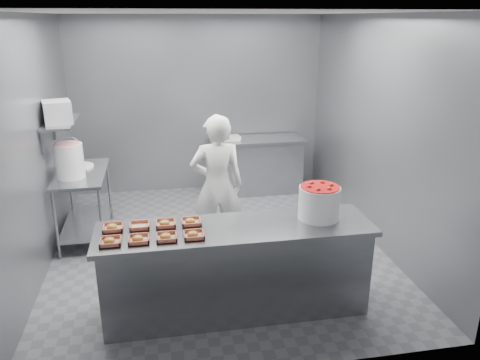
% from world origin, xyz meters
% --- Properties ---
extents(floor, '(4.50, 4.50, 0.00)m').
position_xyz_m(floor, '(0.00, 0.00, 0.00)').
color(floor, '#4C4C51').
rests_on(floor, ground).
extents(ceiling, '(4.50, 4.50, 0.00)m').
position_xyz_m(ceiling, '(0.00, 0.00, 2.80)').
color(ceiling, white).
rests_on(ceiling, wall_back).
extents(wall_back, '(4.00, 0.04, 2.80)m').
position_xyz_m(wall_back, '(0.00, 2.25, 1.40)').
color(wall_back, slate).
rests_on(wall_back, ground).
extents(wall_left, '(0.04, 4.50, 2.80)m').
position_xyz_m(wall_left, '(-2.00, 0.00, 1.40)').
color(wall_left, slate).
rests_on(wall_left, ground).
extents(wall_right, '(0.04, 4.50, 2.80)m').
position_xyz_m(wall_right, '(2.00, 0.00, 1.40)').
color(wall_right, slate).
rests_on(wall_right, ground).
extents(service_counter, '(2.60, 0.70, 0.90)m').
position_xyz_m(service_counter, '(0.00, -1.35, 0.45)').
color(service_counter, slate).
rests_on(service_counter, ground).
extents(prep_table, '(0.60, 1.20, 0.90)m').
position_xyz_m(prep_table, '(-1.65, 0.60, 0.59)').
color(prep_table, slate).
rests_on(prep_table, ground).
extents(back_counter, '(1.50, 0.60, 0.90)m').
position_xyz_m(back_counter, '(0.90, 1.90, 0.45)').
color(back_counter, slate).
rests_on(back_counter, ground).
extents(wall_shelf, '(0.35, 0.90, 0.03)m').
position_xyz_m(wall_shelf, '(-1.82, 0.60, 1.55)').
color(wall_shelf, slate).
rests_on(wall_shelf, wall_left).
extents(tray_0, '(0.19, 0.18, 0.06)m').
position_xyz_m(tray_0, '(-1.13, -1.49, 0.92)').
color(tray_0, tan).
rests_on(tray_0, service_counter).
extents(tray_1, '(0.19, 0.18, 0.06)m').
position_xyz_m(tray_1, '(-0.89, -1.49, 0.92)').
color(tray_1, tan).
rests_on(tray_1, service_counter).
extents(tray_2, '(0.19, 0.18, 0.06)m').
position_xyz_m(tray_2, '(-0.65, -1.49, 0.92)').
color(tray_2, tan).
rests_on(tray_2, service_counter).
extents(tray_3, '(0.19, 0.18, 0.06)m').
position_xyz_m(tray_3, '(-0.41, -1.49, 0.92)').
color(tray_3, tan).
rests_on(tray_3, service_counter).
extents(tray_4, '(0.19, 0.18, 0.06)m').
position_xyz_m(tray_4, '(-1.13, -1.21, 0.92)').
color(tray_4, tan).
rests_on(tray_4, service_counter).
extents(tray_5, '(0.19, 0.18, 0.04)m').
position_xyz_m(tray_5, '(-0.88, -1.21, 0.92)').
color(tray_5, tan).
rests_on(tray_5, service_counter).
extents(tray_6, '(0.19, 0.18, 0.06)m').
position_xyz_m(tray_6, '(-0.65, -1.21, 0.92)').
color(tray_6, tan).
rests_on(tray_6, service_counter).
extents(tray_7, '(0.19, 0.18, 0.06)m').
position_xyz_m(tray_7, '(-0.41, -1.21, 0.92)').
color(tray_7, tan).
rests_on(tray_7, service_counter).
extents(worker, '(0.64, 0.43, 1.72)m').
position_xyz_m(worker, '(-0.01, -0.10, 0.86)').
color(worker, silver).
rests_on(worker, ground).
extents(strawberry_tub, '(0.40, 0.40, 0.33)m').
position_xyz_m(strawberry_tub, '(0.83, -1.29, 1.07)').
color(strawberry_tub, white).
rests_on(strawberry_tub, service_counter).
extents(glaze_bucket, '(0.35, 0.33, 0.51)m').
position_xyz_m(glaze_bucket, '(-1.74, 0.41, 1.12)').
color(glaze_bucket, white).
rests_on(glaze_bucket, prep_table).
extents(bucket_lid, '(0.34, 0.34, 0.03)m').
position_xyz_m(bucket_lid, '(-1.69, 0.82, 0.91)').
color(bucket_lid, white).
rests_on(bucket_lid, prep_table).
extents(rag, '(0.15, 0.13, 0.02)m').
position_xyz_m(rag, '(-1.62, 0.69, 0.91)').
color(rag, '#CCB28C').
rests_on(rag, prep_table).
extents(appliance, '(0.39, 0.42, 0.26)m').
position_xyz_m(appliance, '(-1.82, 0.49, 1.70)').
color(appliance, gray).
rests_on(appliance, wall_shelf).
extents(paper_stack, '(0.31, 0.24, 0.06)m').
position_xyz_m(paper_stack, '(0.47, 1.90, 0.93)').
color(paper_stack, silver).
rests_on(paper_stack, back_counter).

